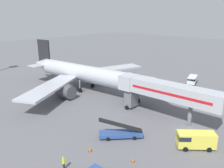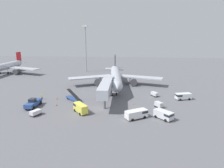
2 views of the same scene
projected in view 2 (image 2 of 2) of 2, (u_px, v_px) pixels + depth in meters
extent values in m
plane|color=slate|center=(99.00, 108.00, 52.30)|extent=(300.00, 300.00, 0.00)
cylinder|color=#B7BCC6|center=(116.00, 76.00, 75.58)|extent=(7.32, 32.74, 3.96)
cone|color=#B7BCC6|center=(117.00, 88.00, 57.91)|extent=(4.26, 4.23, 3.88)
cone|color=#B7BCC6|center=(115.00, 68.00, 94.21)|extent=(4.36, 6.35, 3.76)
cube|color=#232328|center=(115.00, 61.00, 91.89)|extent=(0.85, 4.72, 6.34)
cube|color=#B7BCC6|center=(120.00, 68.00, 92.29)|extent=(5.08, 3.90, 0.24)
cube|color=#B7BCC6|center=(110.00, 68.00, 92.29)|extent=(5.08, 3.90, 0.24)
cube|color=#B7BCC6|center=(140.00, 77.00, 78.29)|extent=(18.90, 9.58, 0.44)
cube|color=#B7BCC6|center=(91.00, 77.00, 78.29)|extent=(18.38, 12.75, 0.44)
cylinder|color=#4C4C51|center=(133.00, 81.00, 77.50)|extent=(3.34, 4.13, 2.96)
cylinder|color=#4C4C51|center=(98.00, 81.00, 77.50)|extent=(3.34, 4.13, 2.96)
cylinder|color=gray|center=(116.00, 90.00, 63.83)|extent=(0.28, 0.28, 2.46)
cylinder|color=black|center=(116.00, 94.00, 64.12)|extent=(0.46, 1.13, 1.10)
cylinder|color=gray|center=(121.00, 81.00, 78.04)|extent=(0.28, 0.28, 2.46)
cylinder|color=black|center=(121.00, 84.00, 78.33)|extent=(0.46, 1.13, 1.10)
cylinder|color=gray|center=(110.00, 81.00, 78.04)|extent=(0.28, 0.28, 2.46)
cylinder|color=black|center=(110.00, 84.00, 78.33)|extent=(0.46, 1.13, 1.10)
cube|color=#B2B7C1|center=(106.00, 87.00, 54.49)|extent=(3.63, 17.36, 2.70)
cube|color=red|center=(100.00, 87.00, 54.59)|extent=(0.57, 14.50, 0.44)
cube|color=#B2B7C1|center=(108.00, 80.00, 63.44)|extent=(3.55, 2.92, 2.84)
cube|color=#232833|center=(109.00, 79.00, 64.64)|extent=(3.31, 0.36, 0.90)
cube|color=slate|center=(108.00, 90.00, 63.59)|extent=(2.61, 1.89, 3.50)
cylinder|color=black|center=(104.00, 94.00, 64.10)|extent=(0.33, 0.81, 0.80)
cylinder|color=black|center=(112.00, 95.00, 63.91)|extent=(0.33, 0.81, 0.80)
cylinder|color=slate|center=(104.00, 102.00, 51.92)|extent=(0.70, 0.70, 3.90)
cube|color=#2D4C8E|center=(33.00, 103.00, 53.23)|extent=(2.53, 6.63, 1.15)
cube|color=#232833|center=(32.00, 100.00, 52.67)|extent=(1.68, 1.86, 0.90)
cylinder|color=black|center=(34.00, 108.00, 51.23)|extent=(0.44, 1.11, 1.10)
cylinder|color=black|center=(26.00, 108.00, 51.38)|extent=(0.44, 1.11, 1.10)
cylinder|color=black|center=(40.00, 103.00, 55.36)|extent=(0.44, 1.11, 1.10)
cylinder|color=black|center=(33.00, 103.00, 55.51)|extent=(0.44, 1.11, 1.10)
cube|color=#2D4C8E|center=(74.00, 99.00, 59.04)|extent=(6.15, 5.89, 0.55)
cube|color=black|center=(73.00, 94.00, 58.70)|extent=(5.58, 5.27, 2.28)
cylinder|color=black|center=(68.00, 99.00, 59.95)|extent=(0.59, 0.57, 0.60)
cylinder|color=black|center=(73.00, 97.00, 61.14)|extent=(0.59, 0.57, 0.60)
cylinder|color=black|center=(74.00, 102.00, 57.08)|extent=(0.59, 0.57, 0.60)
cylinder|color=black|center=(79.00, 100.00, 58.27)|extent=(0.59, 0.57, 0.60)
cube|color=white|center=(136.00, 114.00, 45.57)|extent=(5.79, 4.66, 1.80)
cube|color=#1E232D|center=(143.00, 111.00, 46.26)|extent=(2.60, 2.71, 0.58)
cylinder|color=black|center=(140.00, 114.00, 47.35)|extent=(0.77, 0.67, 0.68)
cylinder|color=black|center=(144.00, 117.00, 45.62)|extent=(0.77, 0.67, 0.68)
cylinder|color=black|center=(128.00, 117.00, 45.91)|extent=(0.77, 0.67, 0.68)
cylinder|color=black|center=(132.00, 120.00, 44.18)|extent=(0.77, 0.67, 0.68)
cube|color=silver|center=(163.00, 114.00, 45.36)|extent=(4.73, 4.76, 1.75)
cube|color=#1E232D|center=(169.00, 115.00, 44.07)|extent=(2.54, 2.54, 0.56)
cylinder|color=black|center=(171.00, 118.00, 45.06)|extent=(0.74, 0.75, 0.68)
cylinder|color=black|center=(166.00, 120.00, 43.85)|extent=(0.74, 0.75, 0.68)
cylinder|color=black|center=(161.00, 115.00, 47.24)|extent=(0.74, 0.75, 0.68)
cylinder|color=black|center=(156.00, 117.00, 46.03)|extent=(0.74, 0.75, 0.68)
cube|color=white|center=(183.00, 96.00, 59.72)|extent=(5.25, 3.24, 1.76)
cube|color=#1E232D|center=(179.00, 95.00, 59.36)|extent=(2.05, 2.37, 0.56)
cylinder|color=black|center=(180.00, 100.00, 58.75)|extent=(0.75, 0.53, 0.68)
cylinder|color=black|center=(177.00, 98.00, 60.59)|extent=(0.75, 0.53, 0.68)
cylinder|color=black|center=(189.00, 99.00, 59.25)|extent=(0.75, 0.53, 0.68)
cylinder|color=black|center=(186.00, 97.00, 61.08)|extent=(0.75, 0.53, 0.68)
cube|color=#E5DB4C|center=(81.00, 108.00, 49.12)|extent=(4.77, 5.12, 2.08)
cube|color=#1E232D|center=(78.00, 104.00, 50.41)|extent=(2.51, 2.48, 0.67)
cylinder|color=black|center=(75.00, 110.00, 50.13)|extent=(0.70, 0.73, 0.68)
cylinder|color=black|center=(81.00, 109.00, 51.12)|extent=(0.70, 0.73, 0.68)
cylinder|color=black|center=(80.00, 114.00, 47.58)|extent=(0.70, 0.73, 0.68)
cylinder|color=black|center=(86.00, 112.00, 48.57)|extent=(0.70, 0.73, 0.68)
cube|color=#38383D|center=(36.00, 114.00, 47.55)|extent=(2.44, 3.03, 0.22)
cube|color=silver|center=(36.00, 112.00, 47.41)|extent=(2.44, 3.03, 0.96)
cylinder|color=black|center=(37.00, 113.00, 48.68)|extent=(0.26, 0.38, 0.36)
cylinder|color=black|center=(41.00, 114.00, 48.02)|extent=(0.26, 0.38, 0.36)
cylinder|color=black|center=(31.00, 115.00, 47.13)|extent=(0.26, 0.38, 0.36)
cylinder|color=black|center=(34.00, 116.00, 46.47)|extent=(0.26, 0.38, 0.36)
cube|color=#38383D|center=(154.00, 95.00, 63.33)|extent=(2.41, 2.93, 0.22)
cube|color=silver|center=(155.00, 94.00, 63.18)|extent=(2.41, 2.93, 1.02)
cylinder|color=black|center=(151.00, 95.00, 63.96)|extent=(0.29, 0.37, 0.36)
cylinder|color=black|center=(154.00, 95.00, 64.41)|extent=(0.29, 0.37, 0.36)
cylinder|color=black|center=(155.00, 97.00, 62.30)|extent=(0.29, 0.37, 0.36)
cylinder|color=black|center=(158.00, 96.00, 62.75)|extent=(0.29, 0.37, 0.36)
cube|color=#38383D|center=(159.00, 106.00, 53.01)|extent=(2.41, 2.68, 0.22)
cube|color=silver|center=(159.00, 104.00, 52.84)|extent=(2.41, 2.68, 1.20)
cylinder|color=black|center=(162.00, 107.00, 52.61)|extent=(0.31, 0.36, 0.36)
cylinder|color=black|center=(159.00, 108.00, 52.05)|extent=(0.31, 0.36, 0.36)
cylinder|color=black|center=(158.00, 106.00, 54.02)|extent=(0.31, 0.36, 0.36)
cylinder|color=black|center=(155.00, 106.00, 53.47)|extent=(0.31, 0.36, 0.36)
cylinder|color=#1E2333|center=(42.00, 98.00, 60.12)|extent=(0.36, 0.36, 0.85)
cylinder|color=#D8EA19|center=(42.00, 96.00, 59.94)|extent=(0.48, 0.48, 0.67)
sphere|color=tan|center=(42.00, 94.00, 59.83)|extent=(0.23, 0.23, 0.23)
cylinder|color=#1E2333|center=(119.00, 91.00, 67.78)|extent=(0.38, 0.38, 0.90)
cylinder|color=orange|center=(119.00, 89.00, 67.59)|extent=(0.50, 0.50, 0.71)
sphere|color=tan|center=(119.00, 88.00, 67.47)|extent=(0.24, 0.24, 0.24)
cube|color=black|center=(134.00, 104.00, 55.51)|extent=(0.36, 0.36, 0.03)
cone|color=orange|center=(134.00, 104.00, 55.45)|extent=(0.30, 0.30, 0.52)
cube|color=black|center=(57.00, 99.00, 60.31)|extent=(0.44, 0.44, 0.03)
cone|color=orange|center=(57.00, 98.00, 60.23)|extent=(0.37, 0.37, 0.64)
cube|color=black|center=(57.00, 106.00, 54.55)|extent=(0.41, 0.41, 0.03)
cone|color=orange|center=(57.00, 105.00, 54.47)|extent=(0.35, 0.35, 0.61)
cylinder|color=#B7BCC6|center=(1.00, 67.00, 99.66)|extent=(5.82, 34.51, 3.79)
cone|color=#B7BCC6|center=(21.00, 62.00, 119.33)|extent=(3.97, 6.53, 3.60)
cube|color=red|center=(19.00, 57.00, 116.97)|extent=(0.65, 4.98, 6.06)
cube|color=#B7BCC6|center=(23.00, 62.00, 117.21)|extent=(4.76, 3.88, 0.24)
cube|color=#B7BCC6|center=(15.00, 62.00, 117.41)|extent=(4.76, 3.88, 0.24)
cube|color=#B7BCC6|center=(24.00, 68.00, 102.05)|extent=(20.07, 10.93, 0.44)
cylinder|color=#4C4C51|center=(17.00, 72.00, 101.29)|extent=(3.08, 3.88, 2.86)
cylinder|color=gray|center=(8.00, 71.00, 102.12)|extent=(0.28, 0.28, 2.42)
cylinder|color=black|center=(8.00, 73.00, 102.40)|extent=(0.41, 1.12, 1.10)
cylinder|color=gray|center=(0.00, 71.00, 102.31)|extent=(0.28, 0.28, 2.42)
cylinder|color=black|center=(0.00, 73.00, 102.59)|extent=(0.41, 1.12, 1.10)
cylinder|color=#93969B|center=(86.00, 50.00, 107.82)|extent=(0.56, 0.56, 25.39)
cube|color=silver|center=(85.00, 26.00, 104.71)|extent=(2.40, 2.40, 1.00)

